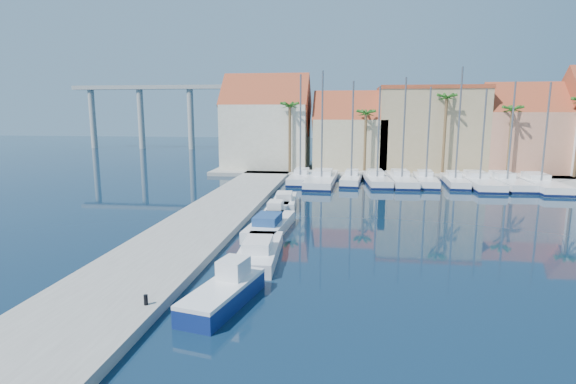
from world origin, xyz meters
TOP-DOWN VIEW (x-y plane):
  - ground at (0.00, 0.00)m, footprint 260.00×260.00m
  - quay_west at (-9.00, 13.50)m, footprint 6.00×77.00m
  - shore_north at (10.00, 48.00)m, footprint 54.00×16.00m
  - bollard at (-6.60, -0.99)m, footprint 0.18×0.18m
  - fishing_boat at (-3.60, 0.57)m, footprint 2.90×5.59m
  - motorboat_west_0 at (-3.26, 6.92)m, footprint 2.53×6.85m
  - motorboat_west_1 at (-3.72, 13.12)m, footprint 2.83×7.39m
  - motorboat_west_2 at (-3.99, 17.83)m, footprint 1.66×5.09m
  - motorboat_west_3 at (-3.86, 21.93)m, footprint 2.43×6.23m
  - sailboat_0 at (-3.89, 36.32)m, footprint 2.62×8.88m
  - sailboat_1 at (-1.23, 35.41)m, footprint 3.67×12.05m
  - sailboat_2 at (2.29, 36.16)m, footprint 2.84×8.31m
  - sailboat_3 at (5.24, 36.23)m, footprint 3.27×9.61m
  - sailboat_4 at (8.15, 36.44)m, footprint 3.08×10.20m
  - sailboat_5 at (11.00, 36.43)m, footprint 2.98×9.17m
  - sailboat_6 at (14.26, 36.19)m, footprint 2.61×8.38m
  - sailboat_7 at (16.90, 36.14)m, footprint 3.07×11.45m
  - sailboat_8 at (19.92, 36.34)m, footprint 3.49×10.89m
  - sailboat_9 at (23.28, 35.53)m, footprint 3.35×11.71m
  - building_0 at (-10.00, 47.00)m, footprint 12.30×9.00m
  - building_1 at (2.00, 47.00)m, footprint 10.30×8.00m
  - building_2 at (13.00, 48.00)m, footprint 14.20×10.20m
  - building_3 at (25.00, 47.00)m, footprint 10.30×8.00m
  - palm_0 at (-6.00, 42.00)m, footprint 2.60×2.60m
  - palm_1 at (4.00, 42.00)m, footprint 2.60×2.60m
  - palm_2 at (14.00, 42.00)m, footprint 2.60×2.60m
  - palm_3 at (22.00, 42.00)m, footprint 2.60×2.60m
  - viaduct at (-39.07, 82.00)m, footprint 48.00×2.20m

SIDE VIEW (x-z plane):
  - ground at x=0.00m, z-range 0.00..0.00m
  - quay_west at x=-9.00m, z-range 0.00..0.50m
  - shore_north at x=10.00m, z-range 0.00..0.50m
  - motorboat_west_1 at x=-3.72m, z-range -0.19..1.21m
  - motorboat_west_2 at x=-3.99m, z-range -0.19..1.21m
  - motorboat_west_0 at x=-3.26m, z-range -0.19..1.21m
  - motorboat_west_3 at x=-3.86m, z-range -0.19..1.21m
  - sailboat_7 at x=16.90m, z-range -4.98..6.09m
  - sailboat_9 at x=23.28m, z-range -5.30..6.41m
  - sailboat_8 at x=19.92m, z-range -5.35..6.49m
  - sailboat_1 at x=-1.23m, z-range -6.02..7.16m
  - sailboat_3 at x=5.24m, z-range -5.16..6.31m
  - sailboat_4 at x=8.15m, z-range -5.64..6.80m
  - sailboat_5 at x=11.00m, z-range -5.09..6.26m
  - sailboat_0 at x=-3.89m, z-range -5.83..7.05m
  - sailboat_2 at x=2.29m, z-range -5.41..6.64m
  - fishing_boat at x=-3.60m, z-range -0.31..1.55m
  - sailboat_6 at x=14.26m, z-range -6.12..7.40m
  - bollard at x=-6.60m, z-range 0.50..0.95m
  - building_1 at x=2.00m, z-range -0.20..10.80m
  - building_3 at x=25.00m, z-range -0.14..11.86m
  - building_2 at x=13.00m, z-range 0.51..12.01m
  - building_0 at x=-10.00m, z-range -0.23..13.27m
  - palm_1 at x=4.00m, z-range 3.56..12.71m
  - palm_3 at x=22.00m, z-range 3.78..13.43m
  - palm_0 at x=-6.00m, z-range 4.00..14.15m
  - palm_2 at x=14.00m, z-range 4.44..15.59m
  - viaduct at x=-39.07m, z-range 3.02..17.47m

